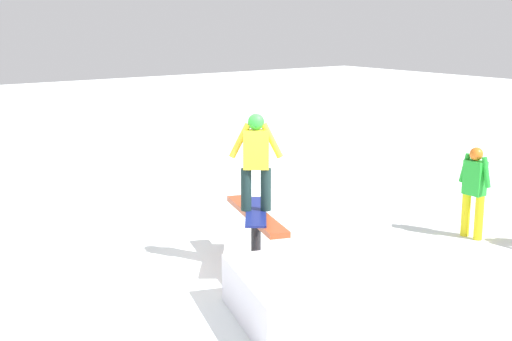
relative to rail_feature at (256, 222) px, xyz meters
name	(u,v)px	position (x,y,z in m)	size (l,w,h in m)	color
ground_plane	(256,269)	(0.00, 0.00, -0.70)	(60.00, 60.00, 0.00)	white
rail_feature	(256,222)	(0.00, 0.00, 0.00)	(2.02, 0.91, 0.84)	black
snow_kicker_ramp	(303,296)	(-1.73, 0.58, -0.39)	(1.80, 1.50, 0.60)	white
main_rider_on_rail	(256,164)	(0.00, 0.00, 0.83)	(1.39, 1.13, 1.39)	navy
bystander_green	(474,187)	(-0.89, -3.69, 0.14)	(0.61, 0.21, 1.49)	yellow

